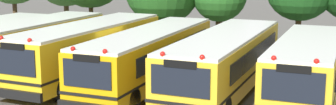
# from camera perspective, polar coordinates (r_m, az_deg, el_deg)

# --- Properties ---
(ground_plane) EXTENTS (160.00, 160.00, 0.00)m
(ground_plane) POSITION_cam_1_polar(r_m,az_deg,el_deg) (22.75, -5.91, -3.49)
(ground_plane) COLOR #595651
(school_bus_1) EXTENTS (2.70, 10.92, 2.72)m
(school_bus_1) POSITION_cam_1_polar(r_m,az_deg,el_deg) (25.33, -16.43, 0.92)
(school_bus_1) COLOR yellow
(school_bus_1) RESTS_ON ground_plane
(school_bus_2) EXTENTS (2.83, 10.79, 2.78)m
(school_bus_2) POSITION_cam_1_polar(r_m,az_deg,el_deg) (23.42, -9.46, 0.50)
(school_bus_2) COLOR yellow
(school_bus_2) RESTS_ON ground_plane
(school_bus_3) EXTENTS (2.52, 11.12, 2.67)m
(school_bus_3) POSITION_cam_1_polar(r_m,az_deg,el_deg) (21.67, -2.17, -0.35)
(school_bus_3) COLOR #EAA80C
(school_bus_3) RESTS_ON ground_plane
(school_bus_4) EXTENTS (2.65, 11.12, 2.69)m
(school_bus_4) POSITION_cam_1_polar(r_m,az_deg,el_deg) (20.74, 6.92, -0.92)
(school_bus_4) COLOR yellow
(school_bus_4) RESTS_ON ground_plane
(school_bus_5) EXTENTS (2.51, 9.37, 2.69)m
(school_bus_5) POSITION_cam_1_polar(r_m,az_deg,el_deg) (19.98, 16.40, -1.76)
(school_bus_5) COLOR yellow
(school_bus_5) RESTS_ON ground_plane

